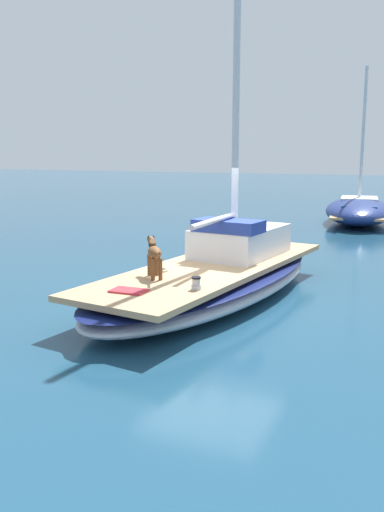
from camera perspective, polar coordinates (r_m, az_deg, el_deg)
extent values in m
plane|color=navy|center=(10.69, 2.16, -4.39)|extent=(120.00, 120.00, 0.00)
ellipsoid|color=#B2B7C1|center=(10.62, 2.17, -2.93)|extent=(3.43, 7.47, 0.56)
ellipsoid|color=navy|center=(10.58, 2.18, -1.99)|extent=(3.45, 7.51, 0.08)
cube|color=tan|center=(10.55, 2.19, -1.19)|extent=(2.91, 6.84, 0.10)
cylinder|color=silver|center=(11.26, 4.73, 20.30)|extent=(0.14, 0.14, 8.01)
cylinder|color=silver|center=(10.15, 2.42, 3.77)|extent=(0.10, 2.20, 0.10)
cube|color=silver|center=(11.53, 5.11, 1.58)|extent=(1.68, 2.37, 0.60)
cube|color=navy|center=(10.75, 3.83, 3.18)|extent=(1.41, 0.87, 0.24)
ellipsoid|color=brown|center=(9.38, -3.95, 0.35)|extent=(0.49, 0.55, 0.22)
cylinder|color=brown|center=(9.59, -4.51, -0.98)|extent=(0.07, 0.07, 0.38)
cylinder|color=brown|center=(9.61, -3.73, -0.94)|extent=(0.07, 0.07, 0.38)
cylinder|color=brown|center=(9.24, -4.14, -1.43)|extent=(0.07, 0.07, 0.38)
cylinder|color=brown|center=(9.26, -3.34, -1.39)|extent=(0.07, 0.07, 0.38)
cylinder|color=brown|center=(9.58, -4.20, 1.25)|extent=(0.20, 0.22, 0.19)
ellipsoid|color=brown|center=(9.69, -4.33, 1.69)|extent=(0.24, 0.25, 0.13)
cone|color=black|center=(9.67, -4.60, 2.03)|extent=(0.05, 0.05, 0.06)
cone|color=black|center=(9.69, -4.07, 2.05)|extent=(0.05, 0.05, 0.06)
torus|color=black|center=(9.58, -4.20, 1.25)|extent=(0.18, 0.18, 0.10)
cylinder|color=brown|center=(9.02, -3.56, 0.13)|extent=(0.17, 0.20, 0.12)
cylinder|color=#B7B7BC|center=(8.64, 0.44, -3.29)|extent=(0.16, 0.16, 0.08)
cylinder|color=#B7B7BC|center=(8.62, 0.44, -2.71)|extent=(0.13, 0.13, 0.10)
cylinder|color=black|center=(8.60, 0.44, -2.29)|extent=(0.15, 0.15, 0.03)
torus|color=beige|center=(10.00, -3.42, -1.45)|extent=(0.32, 0.32, 0.04)
cube|color=#C6333D|center=(8.58, -6.66, -3.64)|extent=(0.57, 0.38, 0.03)
ellipsoid|color=navy|center=(22.64, 17.11, 4.56)|extent=(3.22, 6.07, 1.01)
cube|color=tan|center=(22.65, 17.10, 4.42)|extent=(2.64, 5.43, 0.08)
cube|color=silver|center=(23.05, 17.15, 5.27)|extent=(1.60, 1.90, 0.52)
cube|color=navy|center=(21.62, 17.13, 4.72)|extent=(1.47, 1.88, 0.36)
cylinder|color=silver|center=(23.11, 17.50, 11.53)|extent=(0.12, 0.12, 5.64)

